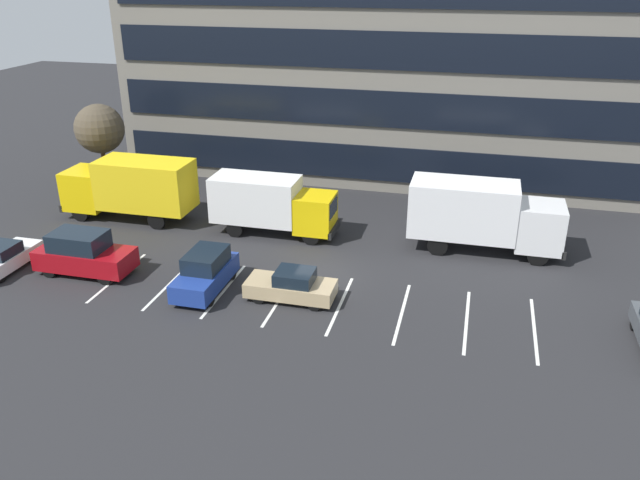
{
  "coord_description": "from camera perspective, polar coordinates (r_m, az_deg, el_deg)",
  "views": [
    {
      "loc": [
        6.73,
        -27.43,
        14.25
      ],
      "look_at": [
        -0.49,
        0.86,
        1.4
      ],
      "focal_mm": 35.74,
      "sensor_mm": 36.0,
      "label": 1
    }
  ],
  "objects": [
    {
      "name": "ground_plane",
      "position": [
        31.64,
        0.48,
        -3.02
      ],
      "size": [
        120.0,
        120.0,
        0.0
      ],
      "primitive_type": "plane",
      "color": "#262628"
    },
    {
      "name": "office_building",
      "position": [
        46.42,
        6.02,
        14.9
      ],
      "size": [
        36.06,
        10.65,
        14.4
      ],
      "color": "slate",
      "rests_on": "ground_plane"
    },
    {
      "name": "lot_markings",
      "position": [
        29.16,
        -0.89,
        -5.5
      ],
      "size": [
        19.74,
        5.4,
        0.01
      ],
      "color": "silver",
      "rests_on": "ground_plane"
    },
    {
      "name": "box_truck_yellow_all",
      "position": [
        39.24,
        -16.6,
        4.66
      ],
      "size": [
        7.93,
        2.63,
        3.68
      ],
      "color": "yellow",
      "rests_on": "ground_plane"
    },
    {
      "name": "box_truck_white",
      "position": [
        34.39,
        14.35,
        2.28
      ],
      "size": [
        8.03,
        2.66,
        3.72
      ],
      "color": "white",
      "rests_on": "ground_plane"
    },
    {
      "name": "box_truck_yellow",
      "position": [
        35.69,
        -4.41,
        3.33
      ],
      "size": [
        7.05,
        2.33,
        3.27
      ],
      "color": "yellow",
      "rests_on": "ground_plane"
    },
    {
      "name": "suv_navy",
      "position": [
        30.21,
        -10.21,
        -2.84
      ],
      "size": [
        1.78,
        4.21,
        1.9
      ],
      "color": "navy",
      "rests_on": "ground_plane"
    },
    {
      "name": "sedan_white",
      "position": [
        35.47,
        -26.44,
        -1.41
      ],
      "size": [
        1.65,
        3.93,
        1.41
      ],
      "color": "white",
      "rests_on": "ground_plane"
    },
    {
      "name": "sedan_tan",
      "position": [
        29.03,
        -2.56,
        -4.12
      ],
      "size": [
        4.07,
        1.7,
        1.46
      ],
      "color": "tan",
      "rests_on": "ground_plane"
    },
    {
      "name": "suv_maroon",
      "position": [
        33.38,
        -20.41,
        -1.15
      ],
      "size": [
        4.75,
        2.01,
        2.15
      ],
      "color": "maroon",
      "rests_on": "ground_plane"
    },
    {
      "name": "bare_tree",
      "position": [
        43.88,
        -19.14,
        9.37
      ],
      "size": [
        3.15,
        3.15,
        5.91
      ],
      "color": "#473323",
      "rests_on": "ground_plane"
    }
  ]
}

